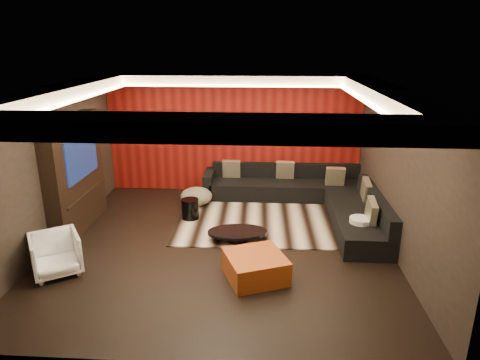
# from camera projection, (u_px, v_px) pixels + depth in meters

# --- Properties ---
(floor) EXTENTS (6.00, 6.00, 0.02)m
(floor) POSITION_uv_depth(u_px,v_px,m) (221.00, 245.00, 7.75)
(floor) COLOR black
(floor) RESTS_ON ground
(ceiling) EXTENTS (6.00, 6.00, 0.02)m
(ceiling) POSITION_uv_depth(u_px,v_px,m) (219.00, 87.00, 6.87)
(ceiling) COLOR silver
(ceiling) RESTS_ON ground
(wall_back) EXTENTS (6.00, 0.02, 2.80)m
(wall_back) POSITION_uv_depth(u_px,v_px,m) (234.00, 134.00, 10.17)
(wall_back) COLOR black
(wall_back) RESTS_ON ground
(wall_left) EXTENTS (0.02, 6.00, 2.80)m
(wall_left) POSITION_uv_depth(u_px,v_px,m) (50.00, 168.00, 7.49)
(wall_left) COLOR black
(wall_left) RESTS_ON ground
(wall_right) EXTENTS (0.02, 6.00, 2.80)m
(wall_right) POSITION_uv_depth(u_px,v_px,m) (400.00, 174.00, 7.13)
(wall_right) COLOR black
(wall_right) RESTS_ON ground
(red_feature_wall) EXTENTS (5.98, 0.05, 2.78)m
(red_feature_wall) POSITION_uv_depth(u_px,v_px,m) (234.00, 135.00, 10.13)
(red_feature_wall) COLOR #6B0C0A
(red_feature_wall) RESTS_ON ground
(soffit_back) EXTENTS (6.00, 0.60, 0.22)m
(soffit_back) POSITION_uv_depth(u_px,v_px,m) (233.00, 80.00, 9.47)
(soffit_back) COLOR silver
(soffit_back) RESTS_ON ground
(soffit_front) EXTENTS (6.00, 0.60, 0.22)m
(soffit_front) POSITION_uv_depth(u_px,v_px,m) (190.00, 127.00, 4.35)
(soffit_front) COLOR silver
(soffit_front) RESTS_ON ground
(soffit_left) EXTENTS (0.60, 4.80, 0.22)m
(soffit_left) POSITION_uv_depth(u_px,v_px,m) (57.00, 94.00, 7.07)
(soffit_left) COLOR silver
(soffit_left) RESTS_ON ground
(soffit_right) EXTENTS (0.60, 4.80, 0.22)m
(soffit_right) POSITION_uv_depth(u_px,v_px,m) (389.00, 96.00, 6.75)
(soffit_right) COLOR silver
(soffit_right) RESTS_ON ground
(cove_back) EXTENTS (4.80, 0.08, 0.04)m
(cove_back) POSITION_uv_depth(u_px,v_px,m) (231.00, 86.00, 9.18)
(cove_back) COLOR #FFD899
(cove_back) RESTS_ON ground
(cove_front) EXTENTS (4.80, 0.08, 0.04)m
(cove_front) POSITION_uv_depth(u_px,v_px,m) (196.00, 129.00, 4.70)
(cove_front) COLOR #FFD899
(cove_front) RESTS_ON ground
(cove_left) EXTENTS (0.08, 4.80, 0.04)m
(cove_left) POSITION_uv_depth(u_px,v_px,m) (78.00, 99.00, 7.08)
(cove_left) COLOR #FFD899
(cove_left) RESTS_ON ground
(cove_right) EXTENTS (0.08, 4.80, 0.04)m
(cove_right) POSITION_uv_depth(u_px,v_px,m) (367.00, 102.00, 6.80)
(cove_right) COLOR #FFD899
(cove_right) RESTS_ON ground
(tv_surround) EXTENTS (0.30, 2.00, 2.20)m
(tv_surround) POSITION_uv_depth(u_px,v_px,m) (75.00, 174.00, 8.15)
(tv_surround) COLOR black
(tv_surround) RESTS_ON ground
(tv_screen) EXTENTS (0.04, 1.30, 0.80)m
(tv_screen) POSITION_uv_depth(u_px,v_px,m) (81.00, 157.00, 8.03)
(tv_screen) COLOR black
(tv_screen) RESTS_ON ground
(tv_shelf) EXTENTS (0.04, 1.60, 0.04)m
(tv_shelf) POSITION_uv_depth(u_px,v_px,m) (86.00, 194.00, 8.26)
(tv_shelf) COLOR black
(tv_shelf) RESTS_ON ground
(rug) EXTENTS (4.06, 3.08, 0.02)m
(rug) POSITION_uv_depth(u_px,v_px,m) (275.00, 216.00, 9.00)
(rug) COLOR beige
(rug) RESTS_ON floor
(coffee_table) EXTENTS (1.20, 1.20, 0.18)m
(coffee_table) POSITION_uv_depth(u_px,v_px,m) (237.00, 235.00, 7.87)
(coffee_table) COLOR black
(coffee_table) RESTS_ON rug
(drum_stool) EXTENTS (0.47, 0.47, 0.42)m
(drum_stool) POSITION_uv_depth(u_px,v_px,m) (190.00, 209.00, 8.79)
(drum_stool) COLOR black
(drum_stool) RESTS_ON rug
(striped_pouf) EXTENTS (0.77, 0.77, 0.39)m
(striped_pouf) POSITION_uv_depth(u_px,v_px,m) (196.00, 196.00, 9.54)
(striped_pouf) COLOR beige
(striped_pouf) RESTS_ON rug
(white_side_table) EXTENTS (0.47, 0.47, 0.49)m
(white_side_table) POSITION_uv_depth(u_px,v_px,m) (359.00, 230.00, 7.76)
(white_side_table) COLOR silver
(white_side_table) RESTS_ON floor
(orange_ottoman) EXTENTS (1.12, 1.12, 0.38)m
(orange_ottoman) POSITION_uv_depth(u_px,v_px,m) (255.00, 266.00, 6.63)
(orange_ottoman) COLOR #973413
(orange_ottoman) RESTS_ON floor
(armchair) EXTENTS (0.99, 0.99, 0.66)m
(armchair) POSITION_uv_depth(u_px,v_px,m) (56.00, 254.00, 6.72)
(armchair) COLOR white
(armchair) RESTS_ON floor
(sectional_sofa) EXTENTS (3.65, 3.50, 0.75)m
(sectional_sofa) POSITION_uv_depth(u_px,v_px,m) (309.00, 197.00, 9.33)
(sectional_sofa) COLOR black
(sectional_sofa) RESTS_ON floor
(throw_pillows) EXTENTS (3.14, 2.84, 0.50)m
(throw_pillows) POSITION_uv_depth(u_px,v_px,m) (313.00, 182.00, 9.24)
(throw_pillows) COLOR tan
(throw_pillows) RESTS_ON sectional_sofa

